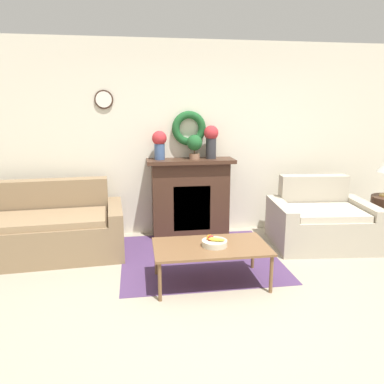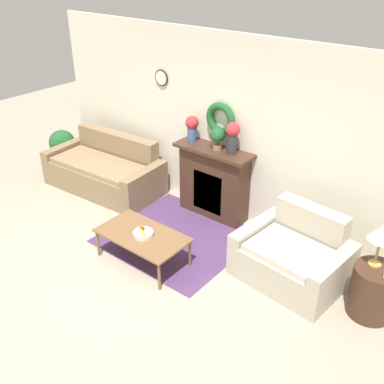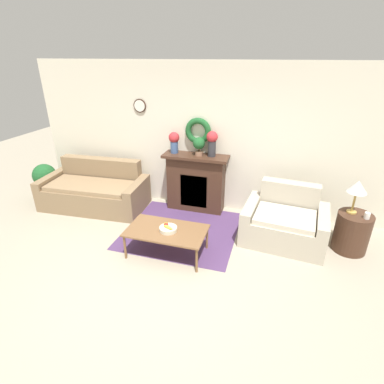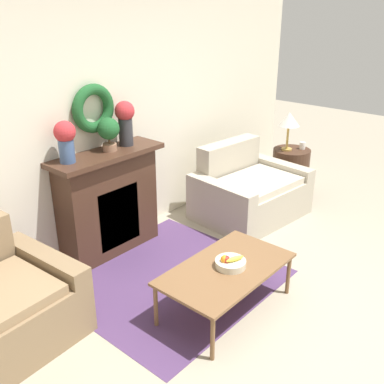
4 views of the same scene
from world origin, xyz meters
name	(u,v)px [view 3 (image 3 of 4)]	position (x,y,z in m)	size (l,w,h in m)	color
ground_plane	(158,284)	(0.00, 0.00, 0.00)	(16.00, 16.00, 0.00)	#9E937F
floor_rug	(182,230)	(-0.13, 1.37, 0.00)	(1.88, 1.77, 0.01)	#4C335B
wall_back	(205,139)	(0.00, 2.42, 1.35)	(6.80, 0.17, 2.70)	beige
fireplace	(196,182)	(-0.12, 2.22, 0.56)	(1.21, 0.41, 1.10)	#42281C
couch_left	(95,191)	(-2.06, 1.77, 0.32)	(2.06, 1.09, 0.89)	#846B4C
loveseat_right	(285,222)	(1.56, 1.61, 0.31)	(1.36, 1.09, 0.88)	#B2A893
coffee_table	(167,232)	(-0.13, 0.68, 0.38)	(1.18, 0.67, 0.42)	brown
fruit_bowl	(168,228)	(-0.10, 0.67, 0.46)	(0.26, 0.26, 0.11)	beige
side_table_by_loveseat	(352,232)	(2.54, 1.58, 0.31)	(0.50, 0.50, 0.62)	#42281C
table_lamp	(358,188)	(2.48, 1.63, 1.03)	(0.28, 0.28, 0.51)	#B28E42
mug	(367,216)	(2.66, 1.50, 0.67)	(0.08, 0.08, 0.10)	silver
vase_on_mantel_left	(174,141)	(-0.54, 2.22, 1.33)	(0.20, 0.20, 0.39)	#3D5684
vase_on_mantel_right	(212,142)	(0.17, 2.22, 1.37)	(0.20, 0.20, 0.46)	#2D2D33
potted_plant_on_mantel	(199,145)	(-0.06, 2.20, 1.31)	(0.22, 0.22, 0.33)	#8E664C
potted_plant_floor_by_couch	(45,177)	(-3.28, 1.83, 0.44)	(0.47, 0.47, 0.73)	#8E664C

